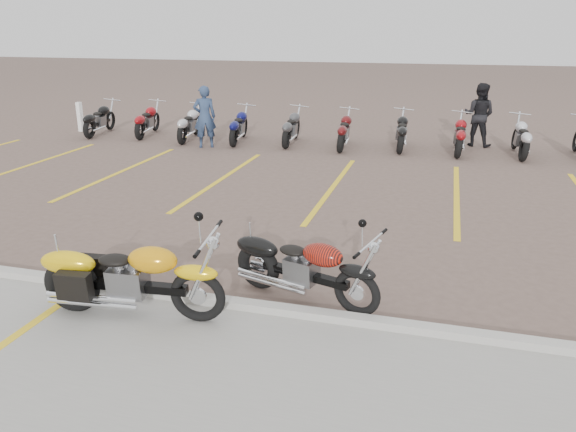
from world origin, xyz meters
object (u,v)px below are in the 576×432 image
flame_cruiser (302,270)px  person_a (205,117)px  bollard (80,117)px  person_b (479,115)px  yellow_cruiser (129,281)px

flame_cruiser → person_a: person_a is taller
flame_cruiser → bollard: bollard is taller
person_b → bollard: size_ratio=1.88×
flame_cruiser → person_b: (2.58, 11.30, 0.50)m
bollard → yellow_cruiser: bearing=-52.6°
yellow_cruiser → person_a: 10.42m
person_a → person_b: (7.84, 2.43, 0.03)m
yellow_cruiser → person_b: person_b is taller
flame_cruiser → person_a: (-5.26, 8.87, 0.47)m
person_a → person_b: size_ratio=0.97×
person_b → bollard: bearing=21.9°
person_a → person_b: bearing=168.0°
yellow_cruiser → person_b: 13.12m
person_b → bollard: (-13.10, -1.09, -0.44)m
yellow_cruiser → person_a: size_ratio=1.30×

